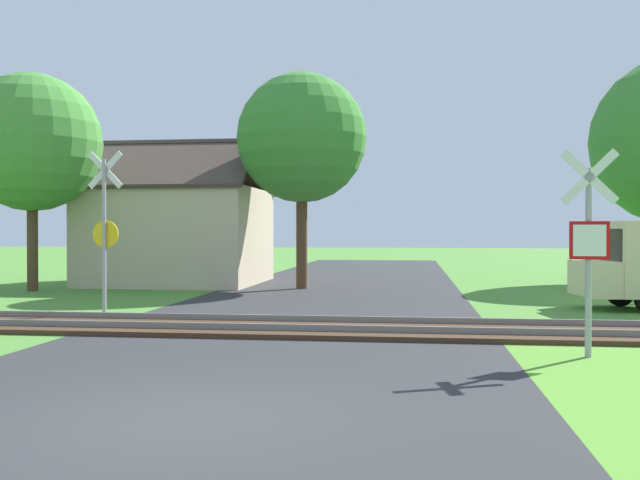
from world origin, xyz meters
The scene contains 8 objects.
ground_plane centered at (0.00, 0.00, 0.00)m, with size 160.00×160.00×0.00m, color #4C8433.
road_asphalt centered at (0.00, 2.00, 0.00)m, with size 8.07×80.00×0.01m, color #2D2D30.
rail_track centered at (0.00, 6.87, 0.06)m, with size 60.00×2.60×0.22m.
stop_sign_near centered at (5.20, 4.44, 1.82)m, with size 0.88×0.16×3.27m.
crossing_sign_far centered at (-4.61, 8.52, 2.14)m, with size 0.88×0.16×3.84m.
house centered at (-6.36, 19.16, 1.95)m, with size 6.39×6.52×5.49m.
tree_left centered at (-10.07, 15.06, 4.92)m, with size 4.57×4.57×7.22m.
tree_center centered at (-1.34, 17.18, 5.20)m, with size 4.48×4.48×7.46m.
Camera 1 is at (2.44, -7.16, 1.98)m, focal length 40.00 mm.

